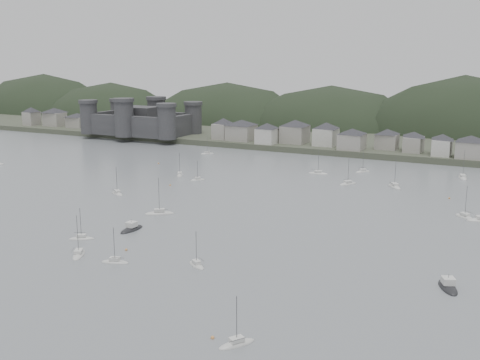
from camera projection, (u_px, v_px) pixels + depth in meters
The scene contains 10 objects.
ground at pixel (95, 264), 134.18m from camera, with size 900.00×900.00×0.00m, color slate.
far_shore_land at pixel (386, 126), 390.86m from camera, with size 900.00×250.00×3.00m, color #383D2D.
forested_ridge at pixel (383, 151), 369.09m from camera, with size 851.55×103.94×102.57m.
castle at pixel (141, 120), 341.80m from camera, with size 66.00×43.00×20.00m.
waterfront_town at pixel (440, 142), 269.62m from camera, with size 451.48×28.46×12.92m.
sailboat_lead at pixel (115, 262), 135.24m from camera, with size 7.16×4.09×9.35m.
moored_fleet at pixel (236, 203), 190.80m from camera, with size 267.70×173.99×13.20m.
motor_launch_near at pixel (448, 287), 120.36m from camera, with size 6.48×9.32×4.08m.
motor_launch_far at pixel (132, 229), 160.95m from camera, with size 3.47×9.06×4.13m.
mooring_buoys at pixel (220, 213), 177.82m from camera, with size 173.28×134.29×0.70m.
Camera 1 is at (88.03, -97.72, 47.53)m, focal length 42.81 mm.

